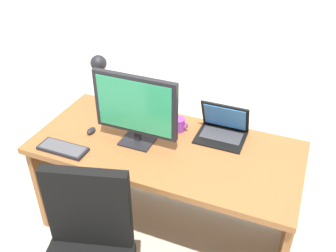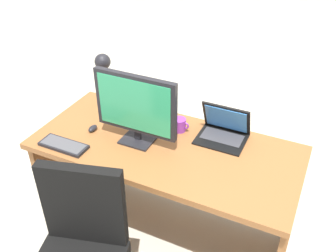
# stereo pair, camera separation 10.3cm
# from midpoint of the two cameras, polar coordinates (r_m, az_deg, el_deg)

# --- Properties ---
(ground) EXTENTS (12.00, 12.00, 0.00)m
(ground) POSITION_cam_midpoint_polar(r_m,az_deg,el_deg) (3.92, 9.94, 0.33)
(ground) COLOR #B7B2A3
(desk) EXTENTS (1.66, 0.75, 0.73)m
(desk) POSITION_cam_midpoint_polar(r_m,az_deg,el_deg) (2.49, 1.27, -6.15)
(desk) COLOR brown
(desk) RESTS_ON ground
(monitor) EXTENTS (0.53, 0.16, 0.46)m
(monitor) POSITION_cam_midpoint_polar(r_m,az_deg,el_deg) (2.23, -3.64, 2.98)
(monitor) COLOR black
(monitor) RESTS_ON desk
(laptop) EXTENTS (0.30, 0.25, 0.23)m
(laptop) POSITION_cam_midpoint_polar(r_m,az_deg,el_deg) (2.40, 9.71, -0.22)
(laptop) COLOR black
(laptop) RESTS_ON desk
(keyboard) EXTENTS (0.31, 0.12, 0.02)m
(keyboard) POSITION_cam_midpoint_polar(r_m,az_deg,el_deg) (2.39, -14.34, -2.86)
(keyboard) COLOR black
(keyboard) RESTS_ON desk
(mouse) EXTENTS (0.04, 0.08, 0.03)m
(mouse) POSITION_cam_midpoint_polar(r_m,az_deg,el_deg) (2.49, -10.17, -0.37)
(mouse) COLOR black
(mouse) RESTS_ON desk
(desk_lamp) EXTENTS (0.12, 0.15, 0.40)m
(desk_lamp) POSITION_cam_midpoint_polar(r_m,az_deg,el_deg) (2.63, -8.59, 8.59)
(desk_lamp) COLOR black
(desk_lamp) RESTS_ON desk
(coffee_mug) EXTENTS (0.11, 0.09, 0.09)m
(coffee_mug) POSITION_cam_midpoint_polar(r_m,az_deg,el_deg) (2.44, 2.98, 0.17)
(coffee_mug) COLOR purple
(coffee_mug) RESTS_ON desk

